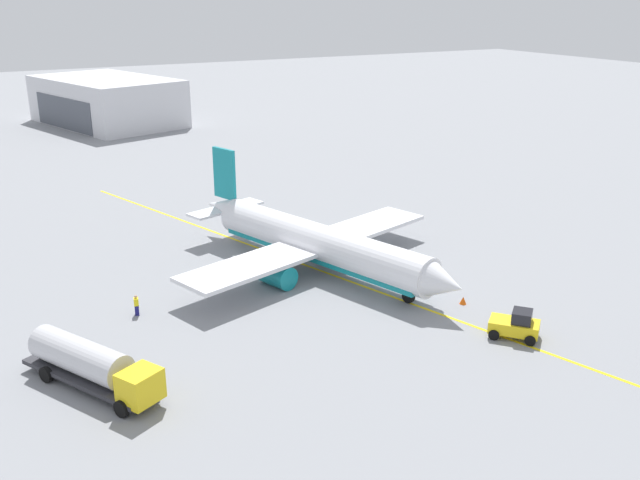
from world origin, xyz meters
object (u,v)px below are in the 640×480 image
airplane (316,243)px  refueling_worker (136,305)px  pushback_tug (516,325)px  safety_cone_nose (463,300)px  fuel_tanker (91,364)px

airplane → refueling_worker: airplane is taller
pushback_tug → refueling_worker: pushback_tug is taller
refueling_worker → pushback_tug: bearing=54.1°
airplane → safety_cone_nose: bearing=29.1°
airplane → refueling_worker: 17.43m
fuel_tanker → pushback_tug: fuel_tanker is taller
airplane → fuel_tanker: bearing=-62.8°
fuel_tanker → refueling_worker: size_ratio=6.50×
airplane → pushback_tug: 20.37m
refueling_worker → safety_cone_nose: size_ratio=2.65×
fuel_tanker → pushback_tug: size_ratio=2.73×
refueling_worker → airplane: bearing=96.4°
fuel_tanker → safety_cone_nose: size_ratio=17.23×
pushback_tug → refueling_worker: (-17.25, -23.88, -0.19)m
fuel_tanker → safety_cone_nose: 29.69m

